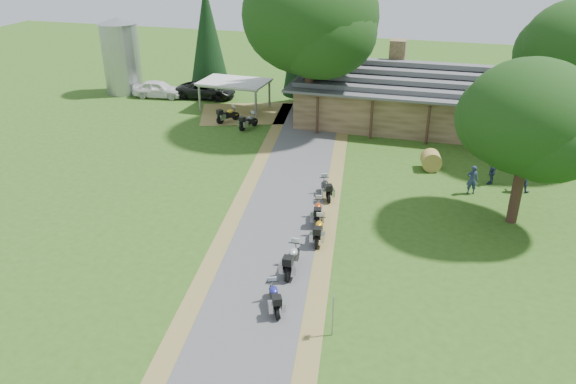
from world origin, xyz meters
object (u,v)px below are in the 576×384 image
(motorcycle_row_c, at_px, (319,229))
(motorcycle_carport_a, at_px, (228,114))
(car_dark_suv, at_px, (206,86))
(motorcycle_row_a, at_px, (274,296))
(motorcycle_row_d, at_px, (318,211))
(motorcycle_carport_b, at_px, (248,121))
(carport, at_px, (235,95))
(motorcycle_row_e, at_px, (326,187))
(motorcycle_row_b, at_px, (292,258))
(lodge, at_px, (433,94))
(hay_bale, at_px, (431,160))
(car_white_sedan, at_px, (158,87))
(silo, at_px, (121,56))

(motorcycle_row_c, distance_m, motorcycle_carport_a, 19.56)
(car_dark_suv, xyz_separation_m, motorcycle_row_a, (15.02, -27.76, -0.51))
(motorcycle_row_d, bearing_deg, motorcycle_carport_b, 22.74)
(motorcycle_carport_a, bearing_deg, carport, 45.25)
(motorcycle_row_e, bearing_deg, motorcycle_row_b, 157.16)
(lodge, height_order, car_dark_suv, lodge)
(motorcycle_row_b, height_order, hay_bale, motorcycle_row_b)
(motorcycle_row_a, distance_m, hay_bale, 17.35)
(car_dark_suv, bearing_deg, carport, -127.69)
(motorcycle_row_c, bearing_deg, motorcycle_row_b, 163.07)
(car_white_sedan, xyz_separation_m, motorcycle_row_d, (19.23, -19.01, -0.34))
(car_white_sedan, relative_size, car_dark_suv, 1.01)
(silo, relative_size, hay_bale, 5.44)
(car_dark_suv, bearing_deg, motorcycle_row_e, -143.32)
(motorcycle_row_e, bearing_deg, motorcycle_row_d, 160.11)
(motorcycle_row_d, xyz_separation_m, motorcycle_row_e, (-0.22, 2.95, -0.01))
(car_white_sedan, relative_size, hay_bale, 4.68)
(car_white_sedan, relative_size, motorcycle_row_e, 3.21)
(car_dark_suv, xyz_separation_m, motorcycle_carport_b, (6.49, -6.91, -0.47))
(lodge, relative_size, motorcycle_row_b, 10.63)
(carport, distance_m, motorcycle_row_c, 22.79)
(car_white_sedan, bearing_deg, motorcycle_row_c, -143.35)
(silo, height_order, motorcycle_row_b, silo)
(car_white_sedan, bearing_deg, motorcycle_row_a, -150.90)
(motorcycle_row_b, xyz_separation_m, motorcycle_row_e, (-0.18, 7.89, -0.07))
(motorcycle_row_e, relative_size, motorcycle_carport_b, 0.99)
(motorcycle_row_d, bearing_deg, carport, 22.44)
(car_dark_suv, relative_size, motorcycle_row_b, 2.85)
(motorcycle_row_c, bearing_deg, silo, 40.51)
(silo, bearing_deg, car_dark_suv, 2.29)
(motorcycle_row_d, distance_m, motorcycle_carport_b, 15.63)
(car_white_sedan, height_order, car_dark_suv, car_dark_suv)
(lodge, bearing_deg, motorcycle_row_b, -102.02)
(motorcycle_carport_b, distance_m, hay_bale, 14.54)
(motorcycle_row_e, height_order, motorcycle_carport_b, motorcycle_carport_b)
(car_dark_suv, relative_size, motorcycle_row_a, 3.32)
(carport, xyz_separation_m, motorcycle_row_c, (11.78, -19.50, -0.57))
(lodge, distance_m, carport, 16.16)
(silo, distance_m, motorcycle_carport_b, 16.18)
(car_white_sedan, xyz_separation_m, motorcycle_carport_b, (10.71, -5.91, -0.34))
(motorcycle_row_a, bearing_deg, hay_bale, -43.84)
(motorcycle_row_a, relative_size, motorcycle_row_d, 0.94)
(car_dark_suv, relative_size, motorcycle_row_e, 3.17)
(motorcycle_row_b, bearing_deg, motorcycle_row_c, -11.69)
(motorcycle_row_d, relative_size, motorcycle_row_e, 1.01)
(lodge, relative_size, motorcycle_row_d, 11.65)
(motorcycle_row_a, bearing_deg, motorcycle_carport_a, 0.00)
(motorcycle_row_b, bearing_deg, motorcycle_row_a, 179.06)
(motorcycle_row_c, relative_size, motorcycle_row_d, 1.01)
(motorcycle_row_b, relative_size, hay_bale, 1.62)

